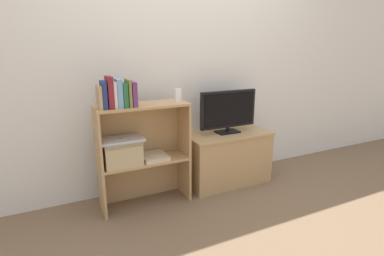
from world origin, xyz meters
The scene contains 18 objects.
ground_plane centered at (0.00, 0.00, 0.00)m, with size 16.00×16.00×0.00m, color brown.
wall_back centered at (0.00, 0.45, 1.20)m, with size 10.00×0.05×2.40m.
tv_stand centered at (0.41, 0.21, 0.26)m, with size 0.83×0.43×0.51m.
tv centered at (0.41, 0.20, 0.73)m, with size 0.59×0.14×0.41m.
bookshelf_lower_tier centered at (-0.45, 0.19, 0.26)m, with size 0.75×0.28×0.40m.
bookshelf_upper_tier centered at (-0.45, 0.20, 0.70)m, with size 0.75×0.28×0.47m.
book_tan centered at (-0.78, 0.10, 0.96)m, with size 0.02×0.15×0.17m.
book_navy centered at (-0.74, 0.10, 0.98)m, with size 0.03×0.12×0.21m.
book_maroon centered at (-0.70, 0.10, 0.99)m, with size 0.04×0.14×0.24m.
book_ivory centered at (-0.67, 0.10, 0.97)m, with size 0.02×0.12×0.20m.
book_skyblue centered at (-0.63, 0.10, 0.98)m, with size 0.04×0.13×0.22m.
book_forest centered at (-0.59, 0.10, 0.97)m, with size 0.03×0.14×0.18m.
book_olive centered at (-0.56, 0.10, 0.98)m, with size 0.02×0.15×0.21m.
book_plum centered at (-0.52, 0.10, 0.97)m, with size 0.04×0.14×0.19m.
baby_monitor centered at (-0.13, 0.14, 0.93)m, with size 0.05×0.03×0.14m.
storage_basket_left centered at (-0.63, 0.13, 0.51)m, with size 0.30×0.25×0.20m.
laptop centered at (-0.63, 0.13, 0.61)m, with size 0.35×0.21×0.02m.
magazine_stack centered at (-0.36, 0.13, 0.42)m, with size 0.21×0.24×0.03m.
Camera 1 is at (-1.11, -2.16, 1.33)m, focal length 28.00 mm.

